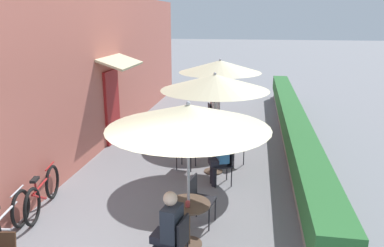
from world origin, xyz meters
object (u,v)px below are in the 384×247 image
object	(u,v)px
coffee_cup_mid	(210,142)
cafe_chair_near_left	(199,196)
cafe_chair_mid_back	(185,149)
coffee_cup_far	(222,112)
patio_umbrella_mid	(215,82)
bicycle_second	(43,193)
cafe_chair_mid_left	(225,162)
seated_patron_near_right	(168,228)
cafe_chair_near_right	(176,240)
patio_table_far	(219,120)
patio_umbrella_near	(188,116)
seated_patron_far_left	(216,109)
patio_table_near	(188,217)
seated_patron_mid_left	(220,155)
patio_umbrella_far	(220,66)
cafe_chair_far_left	(212,114)
bicycle_leaning	(6,224)
patio_table_mid	(214,152)
coffee_cup_near	(188,204)
cafe_chair_far_right	(226,126)
cafe_chair_mid_right	(232,144)

from	to	relation	value
coffee_cup_mid	cafe_chair_near_left	bearing A→B (deg)	-88.03
cafe_chair_mid_back	coffee_cup_far	xyz separation A→B (m)	(0.64, 2.67, 0.26)
patio_umbrella_mid	bicycle_second	distance (m)	4.19
cafe_chair_mid_left	seated_patron_near_right	bearing A→B (deg)	149.39
cafe_chair_near_right	patio_table_far	bearing A→B (deg)	11.29
bicycle_second	patio_umbrella_near	bearing A→B (deg)	-23.29
coffee_cup_mid	seated_patron_far_left	xyz separation A→B (m)	(-0.24, 3.58, -0.09)
patio_table_near	seated_patron_mid_left	size ratio (longest dim) A/B	0.59
cafe_chair_mid_left	seated_patron_far_left	size ratio (longest dim) A/B	0.70
seated_patron_mid_left	patio_umbrella_far	bearing A→B (deg)	-14.64
seated_patron_near_right	coffee_cup_mid	bearing A→B (deg)	8.67
patio_umbrella_near	seated_patron_mid_left	bearing A→B (deg)	83.43
seated_patron_mid_left	cafe_chair_far_left	xyz separation A→B (m)	(-0.63, 4.09, -0.17)
cafe_chair_far_left	seated_patron_near_right	bearing A→B (deg)	-15.54
patio_table_near	seated_patron_mid_left	xyz separation A→B (m)	(0.27, 2.36, 0.18)
patio_table_near	cafe_chair_mid_back	xyz separation A→B (m)	(-0.63, 3.05, 0.01)
seated_patron_far_left	cafe_chair_near_left	bearing A→B (deg)	-14.04
patio_table_far	coffee_cup_far	world-z (taller)	coffee_cup_far
patio_table_near	bicycle_leaning	size ratio (longest dim) A/B	0.43
patio_table_mid	coffee_cup_far	bearing A→B (deg)	91.10
coffee_cup_near	patio_umbrella_far	bearing A→B (deg)	90.91
patio_table_near	cafe_chair_near_left	size ratio (longest dim) A/B	0.84
seated_patron_mid_left	coffee_cup_near	bearing A→B (deg)	153.26
coffee_cup_mid	cafe_chair_far_right	bearing A→B (deg)	84.79
patio_table_mid	cafe_chair_mid_right	xyz separation A→B (m)	(0.38, 0.58, 0.01)
coffee_cup_far	patio_umbrella_far	bearing A→B (deg)	136.44
cafe_chair_mid_right	patio_table_far	distance (m)	2.28
cafe_chair_mid_back	cafe_chair_far_left	size ratio (longest dim) A/B	1.00
cafe_chair_mid_right	coffee_cup_far	xyz separation A→B (m)	(-0.43, 2.12, 0.26)
patio_table_near	cafe_chair_far_left	bearing A→B (deg)	93.22
cafe_chair_mid_right	cafe_chair_mid_back	distance (m)	1.20
patio_umbrella_far	patio_table_far	bearing A→B (deg)	-82.87
coffee_cup_near	cafe_chair_mid_right	bearing A→B (deg)	83.30
cafe_chair_mid_right	cafe_chair_near_left	bearing A→B (deg)	31.88
coffee_cup_near	cafe_chair_far_left	bearing A→B (deg)	93.23
seated_patron_near_right	bicycle_second	xyz separation A→B (m)	(-2.74, 1.32, -0.33)
coffee_cup_near	patio_table_mid	bearing A→B (deg)	88.95
patio_table_mid	patio_umbrella_near	bearing A→B (deg)	-91.20
seated_patron_near_right	cafe_chair_mid_back	world-z (taller)	seated_patron_near_right
patio_table_near	patio_umbrella_near	bearing A→B (deg)	0.00
cafe_chair_near_right	cafe_chair_mid_left	world-z (taller)	same
patio_umbrella_mid	coffee_cup_mid	bearing A→B (deg)	-126.26
cafe_chair_far_left	coffee_cup_far	world-z (taller)	cafe_chair_far_left
patio_table_mid	cafe_chair_mid_left	xyz separation A→B (m)	(0.31, -0.62, 0.01)
coffee_cup_near	patio_umbrella_far	distance (m)	6.07
seated_patron_far_left	cafe_chair_far_right	distance (m)	1.39
cafe_chair_near_left	patio_table_mid	bearing A→B (deg)	-169.16
cafe_chair_mid_back	cafe_chair_mid_right	bearing A→B (deg)	36.35
cafe_chair_near_right	patio_umbrella_far	size ratio (longest dim) A/B	0.36
cafe_chair_mid_right	seated_patron_mid_left	bearing A→B (deg)	31.64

